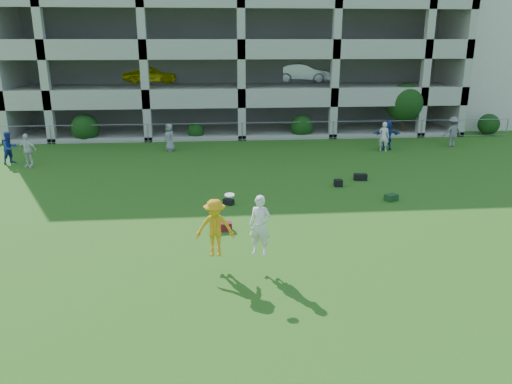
{
  "coord_description": "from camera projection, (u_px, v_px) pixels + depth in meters",
  "views": [
    {
      "loc": [
        -1.98,
        -12.87,
        6.28
      ],
      "look_at": [
        -0.54,
        3.0,
        1.4
      ],
      "focal_mm": 35.0,
      "sensor_mm": 36.0,
      "label": 1
    }
  ],
  "objects": [
    {
      "name": "shrub_row",
      "position": [
        310.0,
        115.0,
        32.98
      ],
      "size": [
        34.38,
        2.52,
        3.5
      ],
      "color": "#163D11",
      "rests_on": "ground"
    },
    {
      "name": "stucco_building",
      "position": [
        511.0,
        56.0,
        41.44
      ],
      "size": [
        16.0,
        14.0,
        10.0
      ],
      "primitive_type": "cube",
      "color": "beige",
      "rests_on": "ground"
    },
    {
      "name": "ground",
      "position": [
        284.0,
        269.0,
        14.26
      ],
      "size": [
        100.0,
        100.0,
        0.0
      ],
      "primitive_type": "plane",
      "color": "#235114",
      "rests_on": "ground"
    },
    {
      "name": "parking_garage",
      "position": [
        234.0,
        43.0,
        38.88
      ],
      "size": [
        30.0,
        14.0,
        12.0
      ],
      "color": "#9E998C",
      "rests_on": "ground"
    },
    {
      "name": "frisbee_contest",
      "position": [
        228.0,
        227.0,
        13.9
      ],
      "size": [
        2.17,
        0.82,
        1.88
      ],
      "color": "orange",
      "rests_on": "ground"
    },
    {
      "name": "bag_red_a",
      "position": [
        224.0,
        227.0,
        17.09
      ],
      "size": [
        0.57,
        0.34,
        0.28
      ],
      "primitive_type": "cube",
      "rotation": [
        0.0,
        0.0,
        0.07
      ],
      "color": "maroon",
      "rests_on": "ground"
    },
    {
      "name": "bag_black_b",
      "position": [
        229.0,
        202.0,
        19.8
      ],
      "size": [
        0.47,
        0.44,
        0.22
      ],
      "primitive_type": "cube",
      "rotation": [
        0.0,
        0.0,
        -0.66
      ],
      "color": "black",
      "rests_on": "ground"
    },
    {
      "name": "bag_green_c",
      "position": [
        391.0,
        197.0,
        20.27
      ],
      "size": [
        0.61,
        0.54,
        0.26
      ],
      "primitive_type": "cube",
      "rotation": [
        0.0,
        0.0,
        0.48
      ],
      "color": "#143413",
      "rests_on": "ground"
    },
    {
      "name": "bystander_e",
      "position": [
        384.0,
        136.0,
        29.12
      ],
      "size": [
        0.75,
        0.69,
        1.72
      ],
      "primitive_type": "imported",
      "rotation": [
        0.0,
        0.0,
        2.54
      ],
      "color": "silver",
      "rests_on": "ground"
    },
    {
      "name": "bystander_f",
      "position": [
        452.0,
        132.0,
        30.35
      ],
      "size": [
        1.23,
        0.78,
        1.82
      ],
      "primitive_type": "imported",
      "rotation": [
        0.0,
        0.0,
        3.24
      ],
      "color": "slate",
      "rests_on": "ground"
    },
    {
      "name": "bystander_d",
      "position": [
        387.0,
        135.0,
        29.43
      ],
      "size": [
        1.66,
        0.61,
        1.76
      ],
      "primitive_type": "imported",
      "rotation": [
        0.0,
        0.0,
        3.09
      ],
      "color": "navy",
      "rests_on": "ground"
    },
    {
      "name": "bag_black_e",
      "position": [
        360.0,
        177.0,
        23.21
      ],
      "size": [
        0.63,
        0.38,
        0.3
      ],
      "primitive_type": "cube",
      "rotation": [
        0.0,
        0.0,
        -0.13
      ],
      "color": "black",
      "rests_on": "ground"
    },
    {
      "name": "crate_d",
      "position": [
        338.0,
        183.0,
        22.25
      ],
      "size": [
        0.36,
        0.36,
        0.3
      ],
      "primitive_type": "cube",
      "rotation": [
        0.0,
        0.0,
        -0.03
      ],
      "color": "black",
      "rests_on": "ground"
    },
    {
      "name": "bystander_c",
      "position": [
        170.0,
        137.0,
        29.13
      ],
      "size": [
        0.89,
        0.93,
        1.61
      ],
      "primitive_type": "imported",
      "rotation": [
        0.0,
        0.0,
        -0.9
      ],
      "color": "gray",
      "rests_on": "ground"
    },
    {
      "name": "fence",
      "position": [
        242.0,
        131.0,
        32.18
      ],
      "size": [
        36.06,
        0.06,
        1.2
      ],
      "color": "gray",
      "rests_on": "ground"
    },
    {
      "name": "bystander_b",
      "position": [
        27.0,
        150.0,
        25.46
      ],
      "size": [
        1.08,
        0.65,
        1.73
      ],
      "primitive_type": "imported",
      "rotation": [
        0.0,
        0.0,
        -0.24
      ],
      "color": "silver",
      "rests_on": "ground"
    },
    {
      "name": "bystander_a",
      "position": [
        10.0,
        148.0,
        26.16
      ],
      "size": [
        1.0,
        1.04,
        1.69
      ],
      "primitive_type": "imported",
      "rotation": [
        0.0,
        0.0,
        0.94
      ],
      "color": "navy",
      "rests_on": "ground"
    }
  ]
}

